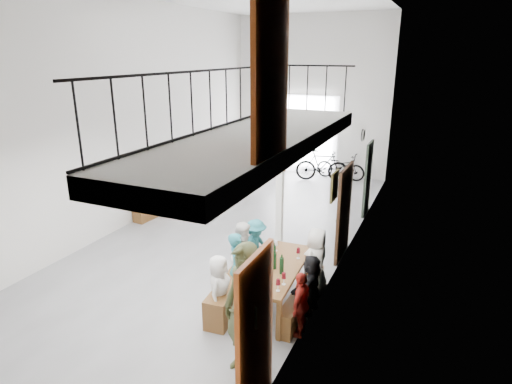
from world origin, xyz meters
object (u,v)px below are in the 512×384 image
at_px(oak_barrel, 247,157).
at_px(bicycle_near, 340,166).
at_px(bench_inner, 238,284).
at_px(serving_counter, 262,157).
at_px(tasting_table, 276,270).
at_px(host_standing, 244,312).
at_px(side_bench, 156,208).

bearing_deg(oak_barrel, bicycle_near, 3.00).
bearing_deg(bench_inner, serving_counter, 105.32).
height_order(tasting_table, serving_counter, serving_counter).
height_order(bench_inner, serving_counter, serving_counter).
height_order(oak_barrel, host_standing, host_standing).
bearing_deg(host_standing, bicycle_near, 119.39).
bearing_deg(host_standing, side_bench, 160.47).
bearing_deg(host_standing, serving_counter, 135.39).
distance_m(oak_barrel, host_standing, 10.84).
bearing_deg(tasting_table, oak_barrel, 115.21).
bearing_deg(tasting_table, bicycle_near, 92.78).
distance_m(oak_barrel, serving_counter, 0.57).
distance_m(oak_barrel, bicycle_near, 3.53).
relative_size(serving_counter, host_standing, 0.94).
height_order(bench_inner, side_bench, bench_inner).
bearing_deg(host_standing, oak_barrel, 138.40).
distance_m(serving_counter, host_standing, 10.86).
relative_size(side_bench, bicycle_near, 0.84).
height_order(host_standing, bicycle_near, host_standing).
bearing_deg(side_bench, oak_barrel, 87.46).
xyz_separation_m(bench_inner, host_standing, (0.93, -1.69, 0.71)).
relative_size(bench_inner, side_bench, 1.55).
distance_m(tasting_table, serving_counter, 9.25).
distance_m(side_bench, bicycle_near, 6.68).
bearing_deg(oak_barrel, bench_inner, -65.76).
height_order(tasting_table, bench_inner, tasting_table).
distance_m(bench_inner, oak_barrel, 8.91).
distance_m(bench_inner, bicycle_near, 8.31).
relative_size(side_bench, host_standing, 0.75).
xyz_separation_m(side_bench, serving_counter, (0.75, 5.58, 0.27)).
bearing_deg(side_bench, tasting_table, -31.35).
distance_m(bench_inner, host_standing, 2.05).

